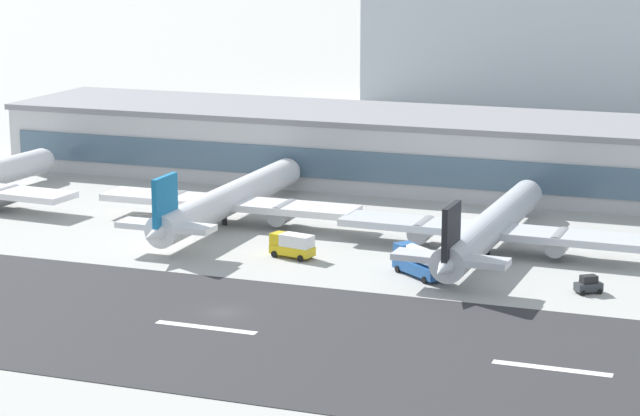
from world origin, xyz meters
The scene contains 11 objects.
ground_plane centered at (0.00, 0.00, 0.00)m, with size 1400.00×1400.00×0.00m, color #A8A8A3.
runway_strip centered at (0.00, -5.71, 0.04)m, with size 800.00×38.44×0.08m, color #2D2D30.
runway_centreline_dash_4 centered at (0.48, -5.71, 0.09)m, with size 12.00×1.20×0.01m, color white.
runway_centreline_dash_5 centered at (38.53, -5.71, 0.09)m, with size 12.00×1.20×0.01m, color white.
terminal_building centered at (3.03, 80.52, 6.00)m, with size 153.87×27.72×12.00m.
distant_hotel_block centered at (20.35, 184.49, 19.97)m, with size 122.47×25.42×39.94m, color #A8B2BC.
airliner_blue_tail_gate_1 centered at (-18.11, 40.34, 3.46)m, with size 40.01×51.96×10.85m.
airliner_black_tail_gate_2 centered at (22.39, 36.79, 3.39)m, with size 42.01×51.03×10.65m.
service_box_truck_0 centered at (-1.70, 25.80, 1.79)m, with size 6.37×3.71×3.25m.
service_fuel_truck_1 centered at (16.76, 22.67, 2.03)m, with size 8.23×7.39×3.95m.
service_baggage_tug_2 centered at (37.94, 22.61, 1.05)m, with size 3.53×3.20×2.20m.
Camera 1 is at (57.65, -124.42, 42.74)m, focal length 70.14 mm.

